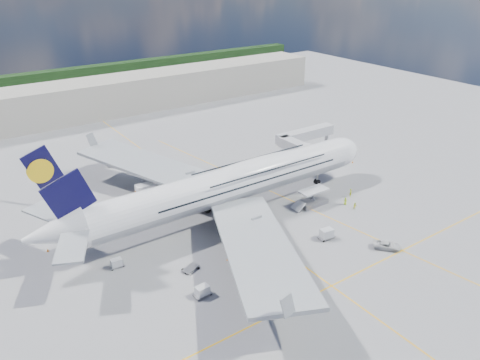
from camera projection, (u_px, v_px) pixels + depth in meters
ground at (259, 233)px, 91.94m from camera, size 300.00×300.00×0.00m
taxi_line_main at (259, 233)px, 91.94m from camera, size 0.25×220.00×0.01m
taxi_line_cross at (331, 286)px, 77.06m from camera, size 120.00×0.25×0.01m
taxi_line_diag at (281, 196)px, 106.62m from camera, size 14.16×99.06×0.01m
airliner at (231, 184)px, 96.61m from camera, size 77.26×79.15×23.71m
jet_bridge at (303, 141)px, 120.04m from camera, size 18.80×12.10×8.50m
cargo_loader at (312, 200)px, 102.27m from camera, size 8.53×3.20×3.67m
terminal at (93, 99)px, 160.05m from camera, size 180.00×16.00×12.00m
tree_line at (146, 68)px, 215.07m from camera, size 160.00×6.00×8.00m
dolly_row_a at (202, 291)px, 74.33m from camera, size 3.00×1.70×1.85m
dolly_row_b at (190, 268)px, 80.91m from camera, size 3.41×2.69×0.44m
dolly_row_c at (295, 271)px, 80.07m from camera, size 3.76×2.58×0.50m
dolly_back at (116, 263)px, 81.43m from camera, size 2.64×1.52×1.62m
dolly_nose_far at (327, 234)px, 89.78m from camera, size 3.45×2.13×2.07m
dolly_nose_near at (287, 252)px, 85.51m from camera, size 3.13×1.82×0.44m
baggage_tug at (263, 266)px, 80.81m from camera, size 2.51×1.23×1.55m
catering_truck_inner at (148, 191)px, 104.93m from camera, size 6.19×2.67×3.62m
catering_truck_outer at (119, 156)px, 123.08m from camera, size 7.47×2.98×4.44m
service_van at (387, 245)px, 86.79m from camera, size 5.09×5.38×1.41m
crew_nose at (351, 193)px, 105.91m from camera, size 0.84×0.83×1.96m
crew_loader at (355, 206)px, 100.49m from camera, size 1.01×0.98×1.64m
crew_wing at (255, 248)px, 85.67m from camera, size 0.98×1.19×1.90m
crew_van at (345, 201)px, 102.52m from camera, size 1.00×0.93×1.71m
crew_tug at (242, 251)px, 84.91m from camera, size 1.12×0.89×1.52m
cone_nose at (353, 162)px, 124.07m from camera, size 0.46×0.46×0.58m
cone_wing_left_inner at (137, 209)px, 100.64m from camera, size 0.44×0.44×0.56m
cone_wing_left_outer at (125, 201)px, 103.83m from camera, size 0.44×0.44×0.55m
cone_wing_right_inner at (228, 259)px, 83.57m from camera, size 0.40×0.40×0.51m
cone_wing_right_outer at (265, 278)px, 78.43m from camera, size 0.47×0.47×0.60m
cone_tail at (48, 250)px, 86.13m from camera, size 0.45×0.45×0.58m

